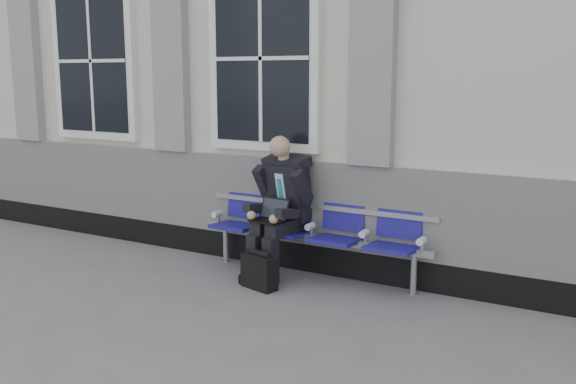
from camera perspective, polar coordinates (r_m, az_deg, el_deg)
The scene contains 5 objects.
ground at distance 6.33m, azimuth -11.94°, elevation -9.05°, with size 70.00×70.00×0.00m, color slate.
station_building at distance 8.86m, azimuth 2.83°, elevation 11.29°, with size 14.40×4.40×4.49m.
bench at distance 6.65m, azimuth 2.27°, elevation -2.93°, with size 2.60×0.47×0.91m.
businessman at distance 6.63m, azimuth -0.67°, elevation -0.85°, with size 0.63×0.84×1.47m.
briefcase at distance 6.36m, azimuth -2.58°, elevation -7.03°, with size 0.41×0.25×0.39m.
Camera 1 is at (4.04, -4.40, 2.08)m, focal length 40.00 mm.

